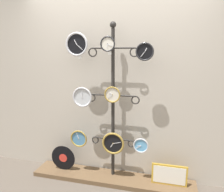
{
  "coord_description": "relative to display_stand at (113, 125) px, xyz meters",
  "views": [
    {
      "loc": [
        0.69,
        -2.27,
        1.7
      ],
      "look_at": [
        0.0,
        0.36,
        1.18
      ],
      "focal_mm": 35.0,
      "sensor_mm": 36.0,
      "label": 1
    }
  ],
  "objects": [
    {
      "name": "clock_bottom_center",
      "position": [
        0.03,
        -0.1,
        -0.21
      ],
      "size": [
        0.3,
        0.04,
        0.3
      ],
      "color": "black"
    },
    {
      "name": "low_shelf",
      "position": [
        0.0,
        -0.06,
        -0.74
      ],
      "size": [
        2.2,
        0.36,
        0.06
      ],
      "color": "brown",
      "rests_on": "ground_plane"
    },
    {
      "name": "clock_top_center",
      "position": [
        -0.05,
        -0.08,
        1.05
      ],
      "size": [
        0.19,
        0.04,
        0.19
      ],
      "color": "silver"
    },
    {
      "name": "clock_bottom_right",
      "position": [
        0.39,
        -0.08,
        -0.21
      ],
      "size": [
        0.2,
        0.04,
        0.2
      ],
      "color": "#60A8DB"
    },
    {
      "name": "clock_top_right",
      "position": [
        0.41,
        -0.1,
        0.96
      ],
      "size": [
        0.21,
        0.04,
        0.21
      ],
      "color": "black"
    },
    {
      "name": "clock_top_left",
      "position": [
        -0.45,
        -0.09,
        1.05
      ],
      "size": [
        0.3,
        0.04,
        0.3
      ],
      "color": "black"
    },
    {
      "name": "clock_middle_left",
      "position": [
        -0.39,
        -0.09,
        0.38
      ],
      "size": [
        0.27,
        0.04,
        0.27
      ],
      "color": "silver"
    },
    {
      "name": "price_tag_mid",
      "position": [
        -0.02,
        -0.08,
        0.94
      ],
      "size": [
        0.04,
        0.0,
        0.03
      ],
      "color": "white"
    },
    {
      "name": "display_stand",
      "position": [
        0.0,
        0.0,
        0.0
      ],
      "size": [
        0.7,
        0.4,
        2.09
      ],
      "color": "#282623",
      "rests_on": "ground_plane"
    },
    {
      "name": "vinyl_record",
      "position": [
        -0.72,
        -0.06,
        -0.53
      ],
      "size": [
        0.36,
        0.01,
        0.36
      ],
      "color": "black",
      "rests_on": "low_shelf"
    },
    {
      "name": "clock_bottom_left",
      "position": [
        -0.46,
        -0.08,
        -0.2
      ],
      "size": [
        0.24,
        0.04,
        0.24
      ],
      "color": "#4C84B2"
    },
    {
      "name": "picture_frame",
      "position": [
        0.75,
        -0.07,
        -0.57
      ],
      "size": [
        0.44,
        0.02,
        0.27
      ],
      "color": "gold",
      "rests_on": "low_shelf"
    },
    {
      "name": "price_tag_upper",
      "position": [
        -0.41,
        -0.09,
        0.89
      ],
      "size": [
        0.04,
        0.0,
        0.03
      ],
      "color": "white"
    },
    {
      "name": "shop_wall",
      "position": [
        0.0,
        0.16,
        0.63
      ],
      "size": [
        4.4,
        0.04,
        2.8
      ],
      "color": "#BCB2A3",
      "rests_on": "ground_plane"
    },
    {
      "name": "clock_middle_center",
      "position": [
        0.01,
        -0.07,
        0.43
      ],
      "size": [
        0.21,
        0.04,
        0.21
      ],
      "color": "silver"
    }
  ]
}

